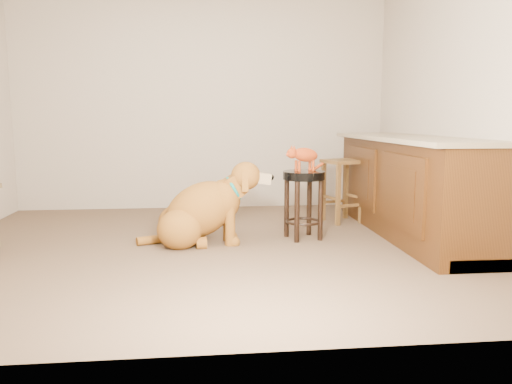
{
  "coord_description": "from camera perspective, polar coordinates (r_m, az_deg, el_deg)",
  "views": [
    {
      "loc": [
        -0.01,
        -4.22,
        1.1
      ],
      "look_at": [
        0.46,
        0.19,
        0.45
      ],
      "focal_mm": 35.0,
      "sensor_mm": 36.0,
      "label": 1
    }
  ],
  "objects": [
    {
      "name": "wood_stool",
      "position": [
        5.42,
        9.82,
        0.25
      ],
      "size": [
        0.46,
        0.46,
        0.67
      ],
      "rotation": [
        0.0,
        0.0,
        0.31
      ],
      "color": "brown",
      "rests_on": "ground"
    },
    {
      "name": "padded_stool",
      "position": [
        4.6,
        5.46,
        0.12
      ],
      "size": [
        0.39,
        0.39,
        0.63
      ],
      "rotation": [
        0.0,
        0.0,
        0.24
      ],
      "color": "black",
      "rests_on": "ground"
    },
    {
      "name": "golden_retriever",
      "position": [
        4.43,
        -6.22,
        -2.24
      ],
      "size": [
        1.23,
        0.61,
        0.78
      ],
      "rotation": [
        0.0,
        0.0,
        0.04
      ],
      "color": "brown",
      "rests_on": "ground"
    },
    {
      "name": "floor",
      "position": [
        4.36,
        -5.8,
        -6.31
      ],
      "size": [
        4.5,
        4.0,
        0.01
      ],
      "primitive_type": "cube",
      "color": "brown",
      "rests_on": "ground"
    },
    {
      "name": "room_shell",
      "position": [
        4.26,
        -6.15,
        16.07
      ],
      "size": [
        4.54,
        4.04,
        2.62
      ],
      "color": "#B8A794",
      "rests_on": "ground"
    },
    {
      "name": "tabby_kitten",
      "position": [
        4.56,
        5.4,
        4.16
      ],
      "size": [
        0.39,
        0.23,
        0.26
      ],
      "rotation": [
        0.0,
        0.0,
        0.24
      ],
      "color": "#95310E",
      "rests_on": "padded_stool"
    },
    {
      "name": "cabinet_run",
      "position": [
        4.97,
        17.14,
        0.33
      ],
      "size": [
        0.7,
        2.56,
        0.94
      ],
      "color": "#3D200A",
      "rests_on": "ground"
    }
  ]
}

